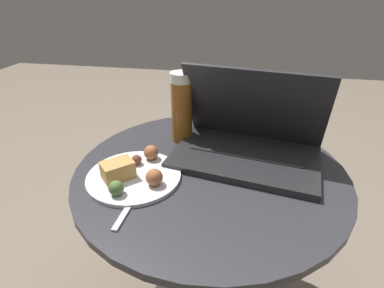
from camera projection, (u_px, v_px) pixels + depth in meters
The scene contains 6 objects.
table at pixel (208, 217), 0.83m from camera, with size 0.67×0.67×0.57m.
napkin at pixel (139, 171), 0.73m from camera, with size 0.15×0.10×0.00m.
laptop at pixel (248, 140), 0.78m from camera, with size 0.40×0.30×0.23m.
beer_glass at pixel (182, 108), 0.84m from camera, with size 0.06×0.06×0.20m.
snack_plate at pixel (133, 173), 0.70m from camera, with size 0.22×0.22×0.05m.
fork at pixel (136, 196), 0.65m from camera, with size 0.03×0.19×0.00m.
Camera 1 is at (0.07, -0.63, 0.99)m, focal length 28.00 mm.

